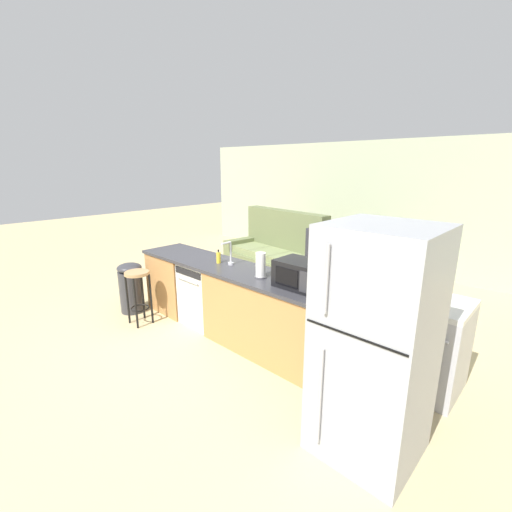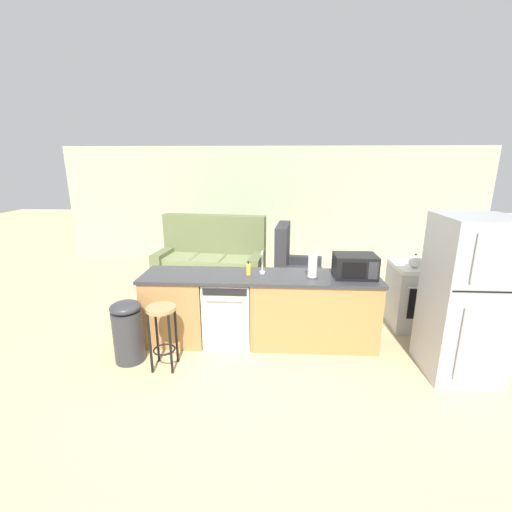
{
  "view_description": "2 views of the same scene",
  "coord_description": "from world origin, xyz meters",
  "px_view_note": "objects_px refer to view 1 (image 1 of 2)",
  "views": [
    {
      "loc": [
        3.23,
        -2.72,
        2.11
      ],
      "look_at": [
        0.17,
        0.53,
        0.92
      ],
      "focal_mm": 24.0,
      "sensor_mm": 36.0,
      "label": 1
    },
    {
      "loc": [
        0.32,
        -4.01,
        2.26
      ],
      "look_at": [
        0.08,
        0.35,
        1.05
      ],
      "focal_mm": 24.0,
      "sensor_mm": 36.0,
      "label": 2
    }
  ],
  "objects_px": {
    "microwave": "(301,274)",
    "refrigerator": "(375,345)",
    "dishwasher": "(207,293)",
    "armchair": "(336,281)",
    "paper_towel_roll": "(261,265)",
    "bar_stool": "(138,286)",
    "couch": "(276,256)",
    "soap_bottle": "(219,257)",
    "kettle": "(405,289)",
    "trash_bin": "(131,287)",
    "stove_range": "(421,342)"
  },
  "relations": [
    {
      "from": "stove_range",
      "to": "armchair",
      "type": "height_order",
      "value": "armchair"
    },
    {
      "from": "stove_range",
      "to": "dishwasher",
      "type": "bearing_deg",
      "value": -168.09
    },
    {
      "from": "soap_bottle",
      "to": "trash_bin",
      "type": "distance_m",
      "value": 1.58
    },
    {
      "from": "kettle",
      "to": "trash_bin",
      "type": "distance_m",
      "value": 3.71
    },
    {
      "from": "kettle",
      "to": "armchair",
      "type": "height_order",
      "value": "armchair"
    },
    {
      "from": "microwave",
      "to": "refrigerator",
      "type": "bearing_deg",
      "value": -27.62
    },
    {
      "from": "couch",
      "to": "armchair",
      "type": "xyz_separation_m",
      "value": [
        1.54,
        -0.37,
        -0.04
      ]
    },
    {
      "from": "refrigerator",
      "to": "trash_bin",
      "type": "relative_size",
      "value": 2.36
    },
    {
      "from": "couch",
      "to": "bar_stool",
      "type": "bearing_deg",
      "value": -90.46
    },
    {
      "from": "armchair",
      "to": "bar_stool",
      "type": "bearing_deg",
      "value": -122.02
    },
    {
      "from": "microwave",
      "to": "kettle",
      "type": "bearing_deg",
      "value": 25.67
    },
    {
      "from": "kettle",
      "to": "bar_stool",
      "type": "relative_size",
      "value": 0.28
    },
    {
      "from": "microwave",
      "to": "couch",
      "type": "bearing_deg",
      "value": 134.4
    },
    {
      "from": "refrigerator",
      "to": "paper_towel_roll",
      "type": "bearing_deg",
      "value": 162.23
    },
    {
      "from": "microwave",
      "to": "armchair",
      "type": "distance_m",
      "value": 2.07
    },
    {
      "from": "dishwasher",
      "to": "soap_bottle",
      "type": "height_order",
      "value": "soap_bottle"
    },
    {
      "from": "microwave",
      "to": "trash_bin",
      "type": "xyz_separation_m",
      "value": [
        -2.65,
        -0.53,
        -0.66
      ]
    },
    {
      "from": "kettle",
      "to": "refrigerator",
      "type": "bearing_deg",
      "value": -80.34
    },
    {
      "from": "trash_bin",
      "to": "kettle",
      "type": "bearing_deg",
      "value": 15.19
    },
    {
      "from": "bar_stool",
      "to": "dishwasher",
      "type": "bearing_deg",
      "value": 45.56
    },
    {
      "from": "dishwasher",
      "to": "microwave",
      "type": "bearing_deg",
      "value": -0.05
    },
    {
      "from": "refrigerator",
      "to": "armchair",
      "type": "bearing_deg",
      "value": 125.06
    },
    {
      "from": "couch",
      "to": "soap_bottle",
      "type": "bearing_deg",
      "value": -68.32
    },
    {
      "from": "stove_range",
      "to": "soap_bottle",
      "type": "bearing_deg",
      "value": -166.98
    },
    {
      "from": "couch",
      "to": "armchair",
      "type": "relative_size",
      "value": 1.75
    },
    {
      "from": "dishwasher",
      "to": "soap_bottle",
      "type": "bearing_deg",
      "value": 1.55
    },
    {
      "from": "refrigerator",
      "to": "soap_bottle",
      "type": "relative_size",
      "value": 9.9
    },
    {
      "from": "dishwasher",
      "to": "couch",
      "type": "relative_size",
      "value": 0.4
    },
    {
      "from": "paper_towel_roll",
      "to": "soap_bottle",
      "type": "xyz_separation_m",
      "value": [
        -0.78,
        0.06,
        -0.07
      ]
    },
    {
      "from": "stove_range",
      "to": "couch",
      "type": "bearing_deg",
      "value": 152.61
    },
    {
      "from": "soap_bottle",
      "to": "kettle",
      "type": "bearing_deg",
      "value": 10.82
    },
    {
      "from": "dishwasher",
      "to": "armchair",
      "type": "height_order",
      "value": "armchair"
    },
    {
      "from": "dishwasher",
      "to": "armchair",
      "type": "bearing_deg",
      "value": 63.48
    },
    {
      "from": "microwave",
      "to": "paper_towel_roll",
      "type": "height_order",
      "value": "paper_towel_roll"
    },
    {
      "from": "paper_towel_roll",
      "to": "armchair",
      "type": "xyz_separation_m",
      "value": [
        -0.12,
        1.89,
        -0.69
      ]
    },
    {
      "from": "trash_bin",
      "to": "armchair",
      "type": "height_order",
      "value": "armchair"
    },
    {
      "from": "soap_bottle",
      "to": "trash_bin",
      "type": "relative_size",
      "value": 0.24
    },
    {
      "from": "stove_range",
      "to": "microwave",
      "type": "bearing_deg",
      "value": -152.32
    },
    {
      "from": "bar_stool",
      "to": "armchair",
      "type": "xyz_separation_m",
      "value": [
        1.56,
        2.5,
        -0.19
      ]
    },
    {
      "from": "refrigerator",
      "to": "paper_towel_roll",
      "type": "height_order",
      "value": "refrigerator"
    },
    {
      "from": "paper_towel_roll",
      "to": "bar_stool",
      "type": "distance_m",
      "value": 1.86
    },
    {
      "from": "microwave",
      "to": "couch",
      "type": "distance_m",
      "value": 3.17
    },
    {
      "from": "couch",
      "to": "armchair",
      "type": "distance_m",
      "value": 1.58
    },
    {
      "from": "soap_bottle",
      "to": "microwave",
      "type": "bearing_deg",
      "value": -0.37
    },
    {
      "from": "paper_towel_roll",
      "to": "microwave",
      "type": "bearing_deg",
      "value": 5.28
    },
    {
      "from": "refrigerator",
      "to": "couch",
      "type": "height_order",
      "value": "refrigerator"
    },
    {
      "from": "soap_bottle",
      "to": "armchair",
      "type": "bearing_deg",
      "value": 70.2
    },
    {
      "from": "kettle",
      "to": "microwave",
      "type": "bearing_deg",
      "value": -154.33
    },
    {
      "from": "kettle",
      "to": "armchair",
      "type": "distance_m",
      "value": 2.17
    },
    {
      "from": "refrigerator",
      "to": "couch",
      "type": "bearing_deg",
      "value": 139.33
    }
  ]
}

